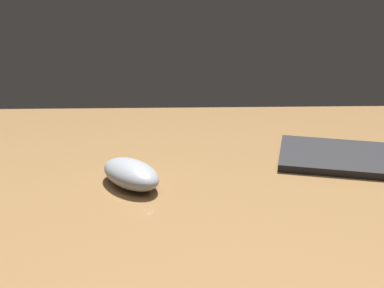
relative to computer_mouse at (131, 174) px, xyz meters
The scene contains 2 objects.
desk 15.64cm from the computer_mouse, 27.84° to the right, with size 140.00×84.00×2.00cm, color olive.
computer_mouse is the anchor object (origin of this frame).
Camera 1 is at (-6.06, -80.38, 47.48)cm, focal length 58.31 mm.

